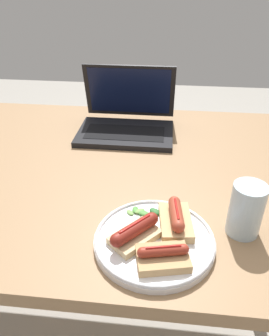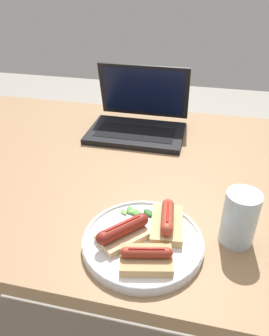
% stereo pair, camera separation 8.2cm
% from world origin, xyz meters
% --- Properties ---
extents(ground_plane, '(6.00, 6.00, 0.00)m').
position_xyz_m(ground_plane, '(0.00, 0.00, 0.00)').
color(ground_plane, '#9E998E').
extents(desk, '(1.31, 0.89, 0.73)m').
position_xyz_m(desk, '(0.00, 0.00, 0.66)').
color(desk, '#93704C').
rests_on(desk, ground_plane).
extents(laptop, '(0.32, 0.25, 0.21)m').
position_xyz_m(laptop, '(0.05, 0.23, 0.77)').
color(laptop, black).
rests_on(laptop, desk).
extents(plate, '(0.25, 0.25, 0.02)m').
position_xyz_m(plate, '(0.18, -0.29, 0.74)').
color(plate, silver).
rests_on(plate, desk).
extents(sausage_toast_left, '(0.11, 0.12, 0.05)m').
position_xyz_m(sausage_toast_left, '(0.14, -0.30, 0.76)').
color(sausage_toast_left, '#D6B784').
rests_on(sausage_toast_left, plate).
extents(sausage_toast_middle, '(0.08, 0.12, 0.05)m').
position_xyz_m(sausage_toast_middle, '(0.22, -0.25, 0.76)').
color(sausage_toast_middle, tan).
rests_on(sausage_toast_middle, plate).
extents(sausage_toast_right, '(0.11, 0.09, 0.04)m').
position_xyz_m(sausage_toast_right, '(0.20, -0.35, 0.76)').
color(sausage_toast_right, tan).
rests_on(sausage_toast_right, plate).
extents(salad_pile, '(0.08, 0.07, 0.01)m').
position_xyz_m(salad_pile, '(0.15, -0.23, 0.75)').
color(salad_pile, '#709E4C').
rests_on(salad_pile, plate).
extents(drinking_glass, '(0.07, 0.07, 0.12)m').
position_xyz_m(drinking_glass, '(0.37, -0.23, 0.79)').
color(drinking_glass, silver).
rests_on(drinking_glass, desk).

